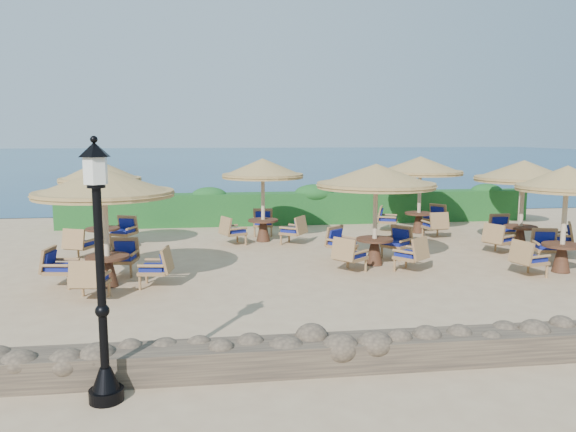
# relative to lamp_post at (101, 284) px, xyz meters

# --- Properties ---
(ground) EXTENTS (120.00, 120.00, 0.00)m
(ground) POSITION_rel_lamp_post_xyz_m (4.80, 6.80, -1.55)
(ground) COLOR tan
(ground) RESTS_ON ground
(sea) EXTENTS (160.00, 160.00, 0.00)m
(sea) POSITION_rel_lamp_post_xyz_m (4.80, 76.80, -1.55)
(sea) COLOR navy
(sea) RESTS_ON ground
(hedge) EXTENTS (18.00, 0.90, 1.20)m
(hedge) POSITION_rel_lamp_post_xyz_m (4.80, 14.00, -0.95)
(hedge) COLOR #17491D
(hedge) RESTS_ON ground
(stone_wall) EXTENTS (15.00, 0.65, 0.44)m
(stone_wall) POSITION_rel_lamp_post_xyz_m (4.80, 0.60, -1.33)
(stone_wall) COLOR brown
(stone_wall) RESTS_ON ground
(lamp_post) EXTENTS (0.44, 0.44, 3.31)m
(lamp_post) POSITION_rel_lamp_post_xyz_m (0.00, 0.00, 0.00)
(lamp_post) COLOR black
(lamp_post) RESTS_ON ground
(extra_parasol) EXTENTS (2.30, 2.30, 2.41)m
(extra_parasol) POSITION_rel_lamp_post_xyz_m (12.60, 12.00, 0.62)
(extra_parasol) COLOR beige
(extra_parasol) RESTS_ON ground
(cafe_set_0) EXTENTS (3.09, 3.09, 2.65)m
(cafe_set_0) POSITION_rel_lamp_post_xyz_m (-0.95, 5.66, 0.34)
(cafe_set_0) COLOR beige
(cafe_set_0) RESTS_ON ground
(cafe_set_1) EXTENTS (3.11, 3.11, 2.65)m
(cafe_set_1) POSITION_rel_lamp_post_xyz_m (5.60, 6.91, 0.34)
(cafe_set_1) COLOR beige
(cafe_set_1) RESTS_ON ground
(cafe_set_2) EXTENTS (2.69, 2.67, 2.65)m
(cafe_set_2) POSITION_rel_lamp_post_xyz_m (9.97, 5.51, 0.25)
(cafe_set_2) COLOR beige
(cafe_set_2) RESTS_ON ground
(cafe_set_3) EXTENTS (2.34, 2.85, 2.65)m
(cafe_set_3) POSITION_rel_lamp_post_xyz_m (-1.77, 9.59, 0.35)
(cafe_set_3) COLOR beige
(cafe_set_3) RESTS_ON ground
(cafe_set_4) EXTENTS (2.76, 2.73, 2.65)m
(cafe_set_4) POSITION_rel_lamp_post_xyz_m (3.01, 10.58, 0.31)
(cafe_set_4) COLOR beige
(cafe_set_4) RESTS_ON ground
(cafe_set_5) EXTENTS (2.90, 2.90, 2.65)m
(cafe_set_5) POSITION_rel_lamp_post_xyz_m (8.52, 11.43, 0.38)
(cafe_set_5) COLOR beige
(cafe_set_5) RESTS_ON ground
(cafe_set_6) EXTENTS (2.83, 2.83, 2.65)m
(cafe_set_6) POSITION_rel_lamp_post_xyz_m (10.46, 8.25, 0.37)
(cafe_set_6) COLOR beige
(cafe_set_6) RESTS_ON ground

